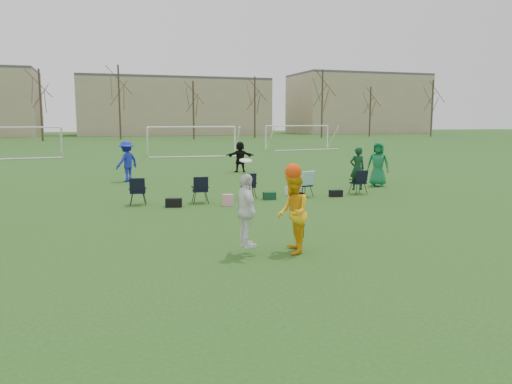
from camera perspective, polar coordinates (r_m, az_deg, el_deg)
name	(u,v)px	position (r m, az deg, el deg)	size (l,w,h in m)	color
ground	(283,261)	(10.61, 3.07, -7.88)	(260.00, 260.00, 0.00)	#244B17
fielder_blue	(127,161)	(24.85, -14.55, 3.42)	(1.27, 0.73, 1.97)	#1726AF
fielder_green_far	(378,164)	(23.01, 13.77, 3.12)	(0.98, 0.63, 2.00)	#12693A
fielder_black	(240,157)	(28.62, -1.83, 4.05)	(1.62, 0.52, 1.75)	black
center_contest	(276,211)	(10.98, 2.35, -2.21)	(1.72, 1.13, 2.13)	white
sideline_setup	(275,184)	(18.97, 2.16, 0.96)	(9.33, 1.96, 1.88)	#0E341A
goal_left	(11,133)	(44.01, -26.16, 6.03)	(7.39, 0.76, 2.46)	white
goal_mid	(192,133)	(42.24, -7.33, 6.74)	(7.40, 0.63, 2.46)	white
goal_right	(298,130)	(51.44, 4.78, 7.02)	(7.35, 1.14, 2.46)	white
tree_line	(122,106)	(79.50, -15.11, 9.45)	(110.28, 3.28, 11.40)	#382B21
building_row	(148,105)	(106.08, -12.26, 9.64)	(126.00, 16.00, 13.00)	tan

